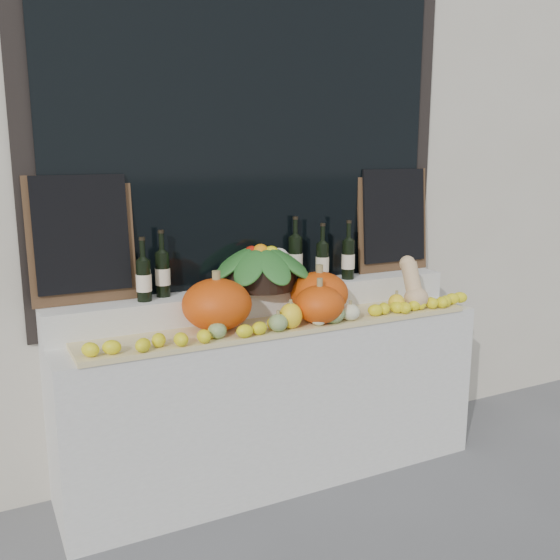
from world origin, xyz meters
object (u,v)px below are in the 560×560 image
object	(u,v)px
pumpkin_right	(319,293)
produce_bowl	(261,266)
pumpkin_left	(217,304)
butternut_squash	(413,286)
wine_bottle_tall	(295,258)

from	to	relation	value
pumpkin_right	produce_bowl	bearing A→B (deg)	141.92
pumpkin_left	pumpkin_right	bearing A→B (deg)	2.02
butternut_squash	wine_bottle_tall	world-z (taller)	wine_bottle_tall
pumpkin_left	butternut_squash	xyz separation A→B (m)	(1.14, -0.08, -0.00)
pumpkin_right	produce_bowl	xyz separation A→B (m)	(-0.25, 0.20, 0.14)
pumpkin_left	butternut_squash	distance (m)	1.14
pumpkin_right	wine_bottle_tall	distance (m)	0.30
pumpkin_right	produce_bowl	size ratio (longest dim) A/B	0.52
pumpkin_left	wine_bottle_tall	size ratio (longest dim) A/B	0.93
butternut_squash	wine_bottle_tall	size ratio (longest dim) A/B	0.78
produce_bowl	wine_bottle_tall	bearing A→B (deg)	15.03
pumpkin_left	produce_bowl	xyz separation A→B (m)	(0.34, 0.22, 0.13)
produce_bowl	wine_bottle_tall	size ratio (longest dim) A/B	1.63
butternut_squash	produce_bowl	world-z (taller)	produce_bowl
butternut_squash	produce_bowl	size ratio (longest dim) A/B	0.48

